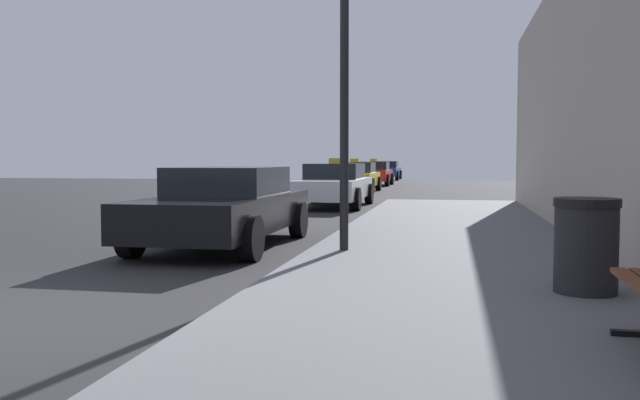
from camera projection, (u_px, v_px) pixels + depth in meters
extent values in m
cube|color=#5B5B60|center=(457.00, 341.00, 4.86)|extent=(4.00, 32.00, 0.15)
cylinder|color=black|center=(586.00, 250.00, 6.23)|extent=(0.57, 0.57, 0.81)
cylinder|color=black|center=(587.00, 202.00, 6.20)|extent=(0.60, 0.60, 0.08)
cylinder|color=black|center=(344.00, 95.00, 9.07)|extent=(0.12, 0.12, 4.23)
cube|color=black|center=(224.00, 213.00, 10.68)|extent=(1.77, 4.51, 0.55)
cube|color=black|center=(229.00, 181.00, 10.87)|extent=(1.55, 2.03, 0.45)
cylinder|color=black|center=(251.00, 238.00, 9.11)|extent=(0.22, 0.64, 0.64)
cylinder|color=black|center=(131.00, 236.00, 9.45)|extent=(0.22, 0.64, 0.64)
cylinder|color=black|center=(298.00, 220.00, 11.93)|extent=(0.22, 0.64, 0.64)
cylinder|color=black|center=(205.00, 218.00, 12.27)|extent=(0.22, 0.64, 0.64)
cube|color=white|center=(334.00, 188.00, 19.69)|extent=(1.74, 4.54, 0.55)
cube|color=black|center=(335.00, 171.00, 19.88)|extent=(1.53, 2.04, 0.45)
cube|color=yellow|center=(335.00, 161.00, 19.86)|extent=(0.36, 0.14, 0.16)
cylinder|color=black|center=(356.00, 199.00, 18.11)|extent=(0.22, 0.64, 0.64)
cylinder|color=black|center=(293.00, 198.00, 18.45)|extent=(0.22, 0.64, 0.64)
cylinder|color=black|center=(369.00, 194.00, 20.96)|extent=(0.22, 0.64, 0.64)
cylinder|color=black|center=(315.00, 193.00, 21.29)|extent=(0.22, 0.64, 0.64)
cube|color=yellow|center=(354.00, 179.00, 28.71)|extent=(1.85, 4.12, 0.55)
cube|color=black|center=(354.00, 167.00, 28.88)|extent=(1.63, 1.85, 0.45)
cube|color=yellow|center=(354.00, 160.00, 28.86)|extent=(0.36, 0.14, 0.16)
cylinder|color=black|center=(372.00, 186.00, 27.25)|extent=(0.22, 0.64, 0.64)
cylinder|color=black|center=(327.00, 185.00, 27.61)|extent=(0.22, 0.64, 0.64)
cylinder|color=black|center=(378.00, 183.00, 29.83)|extent=(0.22, 0.64, 0.64)
cylinder|color=black|center=(338.00, 183.00, 30.19)|extent=(0.22, 0.64, 0.64)
cube|color=red|center=(373.00, 175.00, 35.87)|extent=(1.74, 4.07, 0.55)
cube|color=black|center=(374.00, 166.00, 36.04)|extent=(1.53, 1.83, 0.45)
cube|color=yellow|center=(374.00, 160.00, 36.03)|extent=(0.36, 0.14, 0.16)
cylinder|color=black|center=(387.00, 180.00, 34.44)|extent=(0.22, 0.64, 0.64)
cylinder|color=black|center=(354.00, 180.00, 34.78)|extent=(0.22, 0.64, 0.64)
cylinder|color=black|center=(392.00, 179.00, 37.00)|extent=(0.22, 0.64, 0.64)
cylinder|color=black|center=(360.00, 179.00, 37.33)|extent=(0.22, 0.64, 0.64)
cube|color=#233899|center=(386.00, 172.00, 45.72)|extent=(1.72, 4.26, 0.55)
cube|color=black|center=(386.00, 164.00, 45.90)|extent=(1.52, 1.92, 0.45)
cylinder|color=black|center=(397.00, 176.00, 44.23)|extent=(0.22, 0.64, 0.64)
cylinder|color=black|center=(371.00, 175.00, 44.56)|extent=(0.22, 0.64, 0.64)
cylinder|color=black|center=(400.00, 175.00, 46.90)|extent=(0.22, 0.64, 0.64)
cylinder|color=black|center=(376.00, 175.00, 47.23)|extent=(0.22, 0.64, 0.64)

